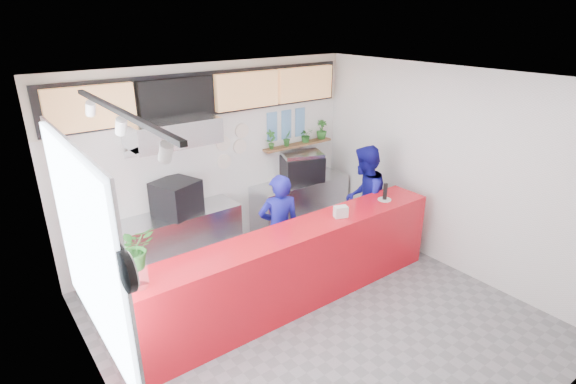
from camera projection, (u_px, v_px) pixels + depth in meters
floor at (314, 317)px, 5.81m from camera, size 5.00×5.00×0.00m
ceiling at (320, 81)px, 4.70m from camera, size 5.00×5.00×0.00m
wall_back at (215, 160)px, 7.11m from camera, size 5.00×0.00×5.00m
wall_left at (96, 283)px, 3.86m from camera, size 0.00×5.00×5.00m
wall_right at (446, 170)px, 6.65m from camera, size 0.00×5.00×5.00m
service_counter at (296, 267)px, 5.91m from camera, size 4.50×0.60×1.10m
cream_band at (211, 90)px, 6.70m from camera, size 5.00×0.02×0.80m
prep_bench at (182, 240)px, 6.83m from camera, size 1.80×0.60×0.90m
panini_oven at (176, 198)px, 6.56m from camera, size 0.72×0.72×0.51m
extraction_hood at (172, 131)px, 6.17m from camera, size 1.20×0.70×0.35m
hood_lip at (174, 146)px, 6.24m from camera, size 1.20×0.69×0.31m
right_bench at (300, 204)px, 8.12m from camera, size 1.80×0.60×0.90m
espresso_machine at (302, 168)px, 7.88m from camera, size 0.81×0.68×0.45m
espresso_tray at (302, 154)px, 7.79m from camera, size 0.81×0.68×0.06m
herb_shelf at (298, 145)px, 7.93m from camera, size 1.40×0.18×0.04m
menu_board_far_left at (91, 108)px, 5.66m from camera, size 1.10×0.10×0.55m
menu_board_mid_left at (177, 98)px, 6.30m from camera, size 1.10×0.10×0.55m
menu_board_mid_right at (247, 90)px, 6.95m from camera, size 1.10×0.10×0.55m
menu_board_far_right at (305, 84)px, 7.60m from camera, size 1.10×0.10×0.55m
soffit at (212, 93)px, 6.69m from camera, size 4.80×0.04×0.65m
window_pane at (86, 248)px, 4.03m from camera, size 0.04×2.20×1.90m
window_frame at (88, 248)px, 4.04m from camera, size 0.03×2.30×2.00m
wall_clock_rim at (126, 271)px, 3.01m from camera, size 0.05×0.30×0.30m
wall_clock_face at (131, 270)px, 3.03m from camera, size 0.02×0.26×0.26m
track_rail at (119, 111)px, 3.55m from camera, size 0.05×2.40×0.04m
dec_plate_a at (223, 143)px, 7.08m from camera, size 0.24×0.03×0.24m
dec_plate_b at (240, 146)px, 7.29m from camera, size 0.24×0.03×0.24m
dec_plate_c at (224, 161)px, 7.19m from camera, size 0.24×0.03×0.24m
dec_plate_d at (242, 131)px, 7.22m from camera, size 0.24×0.03×0.24m
photo_frame_a at (272, 120)px, 7.53m from camera, size 0.20×0.02×0.25m
photo_frame_b at (286, 117)px, 7.69m from camera, size 0.20×0.02×0.25m
photo_frame_c at (300, 115)px, 7.86m from camera, size 0.20×0.02×0.25m
photo_frame_d at (272, 134)px, 7.62m from camera, size 0.20×0.02×0.25m
photo_frame_e at (286, 132)px, 7.79m from camera, size 0.20×0.02×0.25m
photo_frame_f at (300, 129)px, 7.95m from camera, size 0.20×0.02×0.25m
staff_center at (279, 229)px, 6.38m from camera, size 0.70×0.59×1.63m
staff_right at (363, 200)px, 7.18m from camera, size 1.07×0.99×1.77m
herb_a at (271, 140)px, 7.54m from camera, size 0.18×0.12×0.33m
herb_b at (287, 138)px, 7.74m from camera, size 0.18×0.17×0.27m
herb_c at (306, 135)px, 7.97m from camera, size 0.26×0.23×0.26m
herb_d at (322, 130)px, 8.16m from camera, size 0.24×0.23×0.34m
glass_vase at (138, 276)px, 4.48m from camera, size 0.25×0.25×0.24m
basil_vase at (134, 248)px, 4.37m from camera, size 0.43×0.39×0.43m
napkin_holder at (341, 212)px, 6.03m from camera, size 0.20×0.16×0.16m
white_plate at (384, 200)px, 6.61m from camera, size 0.24×0.24×0.01m
pepper_mill at (385, 191)px, 6.56m from camera, size 0.07×0.07×0.25m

